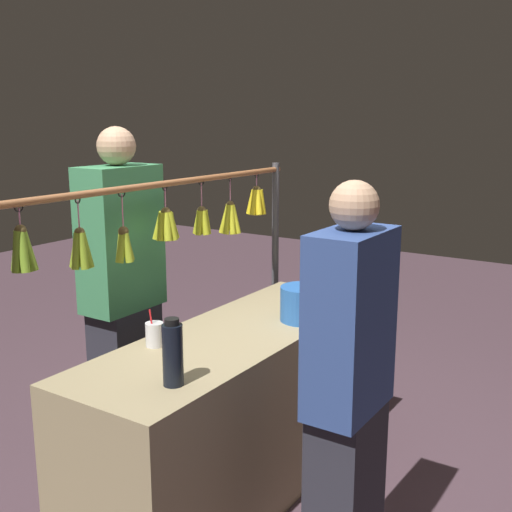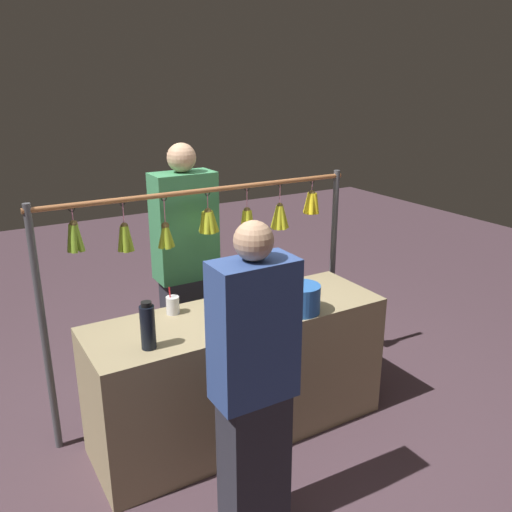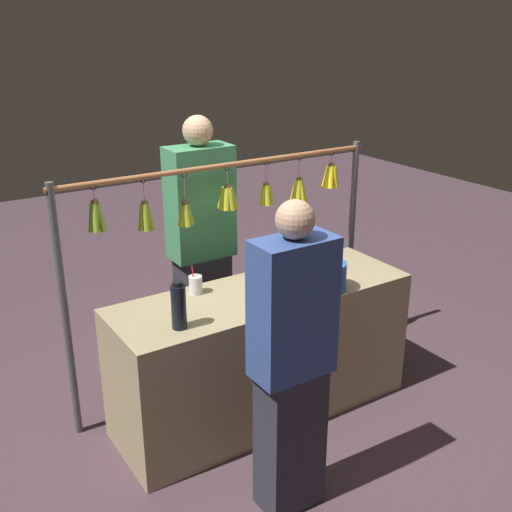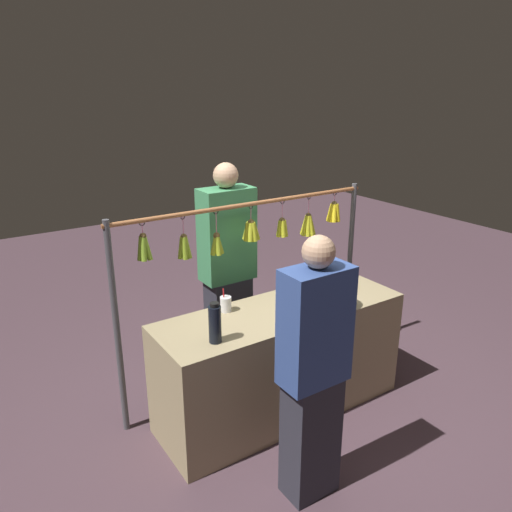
# 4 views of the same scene
# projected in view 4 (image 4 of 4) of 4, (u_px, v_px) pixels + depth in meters

# --- Properties ---
(ground_plane) EXTENTS (12.00, 12.00, 0.00)m
(ground_plane) POSITION_uv_depth(u_px,v_px,m) (280.00, 408.00, 3.81)
(ground_plane) COLOR #4D3740
(market_counter) EXTENTS (1.86, 0.61, 0.84)m
(market_counter) POSITION_uv_depth(u_px,v_px,m) (281.00, 360.00, 3.67)
(market_counter) COLOR tan
(market_counter) RESTS_ON ground
(display_rack) EXTENTS (2.18, 0.13, 1.56)m
(display_rack) POSITION_uv_depth(u_px,v_px,m) (253.00, 251.00, 3.79)
(display_rack) COLOR #4C4C51
(display_rack) RESTS_ON ground
(water_bottle) EXTENTS (0.08, 0.08, 0.26)m
(water_bottle) POSITION_uv_depth(u_px,v_px,m) (215.00, 323.00, 3.04)
(water_bottle) COLOR black
(water_bottle) RESTS_ON market_counter
(blue_bucket) EXTENTS (0.23, 0.23, 0.17)m
(blue_bucket) POSITION_uv_depth(u_px,v_px,m) (335.00, 296.00, 3.53)
(blue_bucket) COLOR #2B62B5
(blue_bucket) RESTS_ON market_counter
(drink_cup) EXTENTS (0.08, 0.08, 0.17)m
(drink_cup) POSITION_uv_depth(u_px,v_px,m) (226.00, 304.00, 3.48)
(drink_cup) COLOR silver
(drink_cup) RESTS_ON market_counter
(vendor_person) EXTENTS (0.43, 0.23, 1.79)m
(vendor_person) POSITION_uv_depth(u_px,v_px,m) (228.00, 275.00, 4.04)
(vendor_person) COLOR #2D2D38
(vendor_person) RESTS_ON ground
(customer_person) EXTENTS (0.39, 0.21, 1.63)m
(customer_person) POSITION_uv_depth(u_px,v_px,m) (313.00, 376.00, 2.79)
(customer_person) COLOR #2D2D38
(customer_person) RESTS_ON ground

